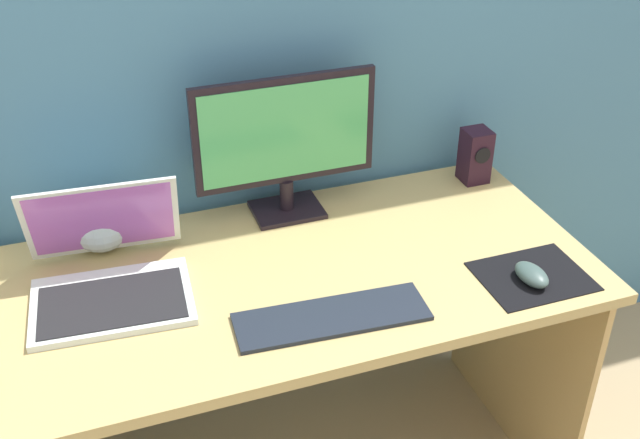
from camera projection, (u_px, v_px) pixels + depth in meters
name	position (u px, v px, depth m)	size (l,w,h in m)	color
wall_back	(244.00, 12.00, 1.86)	(6.00, 0.04, 2.50)	teal
desk	(299.00, 323.00, 1.91)	(1.39, 0.68, 0.75)	tan
monitor	(285.00, 141.00, 1.94)	(0.47, 0.14, 0.38)	black
speaker_right	(475.00, 156.00, 2.15)	(0.07, 0.08, 0.15)	black
laptop	(109.00, 273.00, 1.73)	(0.37, 0.35, 0.23)	silver
fishbowl	(100.00, 222.00, 1.87)	(0.15, 0.15, 0.15)	silver
keyboard_external	(332.00, 317.00, 1.67)	(0.42, 0.13, 0.01)	#1C222E
mousepad	(532.00, 276.00, 1.80)	(0.25, 0.20, 0.00)	black
mouse	(532.00, 275.00, 1.77)	(0.06, 0.10, 0.04)	#405652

